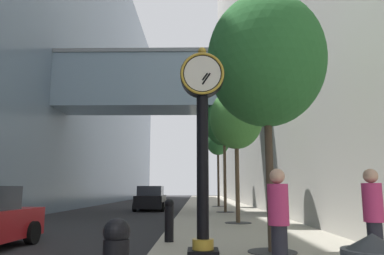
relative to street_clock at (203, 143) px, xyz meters
The scene contains 12 objects.
ground_plane 21.50m from the street_clock, 93.20° to the left, with size 110.00×110.00×0.00m, color #262628.
sidewalk_right 24.49m from the street_clock, 86.50° to the left, with size 5.37×80.00×0.14m, color #ADA593.
building_block_left 30.19m from the street_clock, 119.44° to the left, with size 22.76×80.00×28.07m.
street_clock is the anchor object (origin of this frame).
bollard_third 3.93m from the street_clock, 104.06° to the left, with size 0.26×0.26×1.14m.
street_tree_near 3.32m from the street_clock, 49.49° to the left, with size 2.87×2.87×6.17m.
street_tree_mid_near 9.28m from the street_clock, 79.89° to the left, with size 2.29×2.29×5.72m.
street_tree_mid_far 16.33m from the street_clock, 84.32° to the left, with size 2.53×2.53×6.95m.
street_tree_far 23.20m from the street_clock, 86.05° to the left, with size 1.87×1.87×6.23m.
pedestrian_walking 3.28m from the street_clock, ahead, with size 0.41×0.41×1.77m.
pedestrian_by_clock 1.90m from the street_clock, 26.07° to the right, with size 0.35×0.35×1.75m.
car_black_near 20.39m from the street_clock, 99.73° to the left, with size 2.17×4.55×1.72m.
Camera 1 is at (1.10, -1.12, 1.56)m, focal length 34.44 mm.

